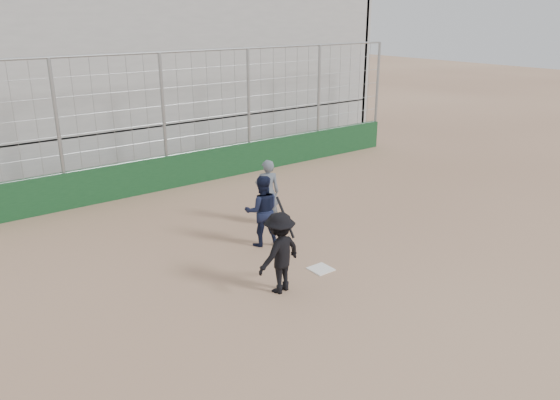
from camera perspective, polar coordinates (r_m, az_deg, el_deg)
ground at (r=11.48m, az=4.28°, el=-7.26°), size 90.00×90.00×0.00m
home_plate at (r=11.48m, az=4.28°, el=-7.21°), size 0.44×0.44×0.02m
backstop at (r=16.70m, az=-11.77°, el=4.38°), size 18.10×0.25×4.04m
bleachers at (r=20.88m, az=-18.28°, el=12.22°), size 20.25×6.70×6.98m
batter_at_plate at (r=10.30m, az=-0.05°, el=-5.52°), size 1.12×0.83×1.76m
catcher_crouched at (r=12.39m, az=-1.87°, el=-2.35°), size 0.99×0.89×1.13m
umpire at (r=13.57m, az=-1.33°, el=0.47°), size 0.72×0.62×1.50m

